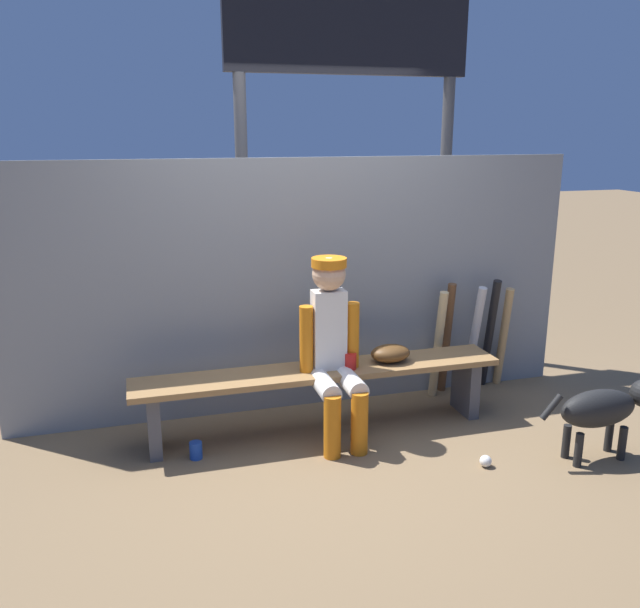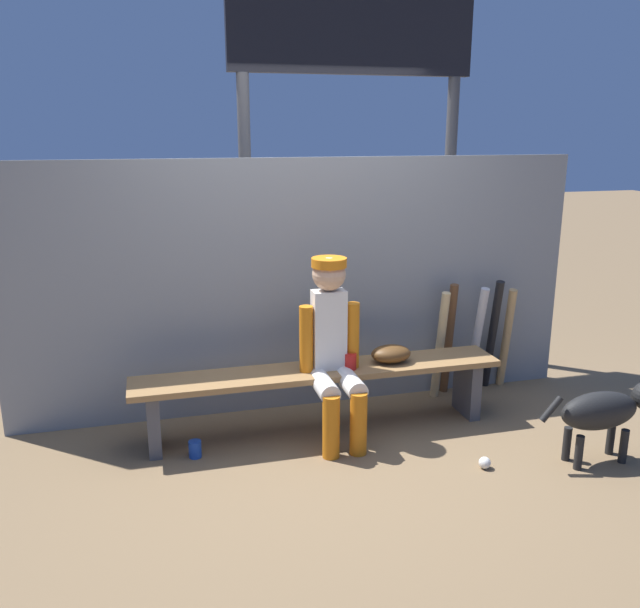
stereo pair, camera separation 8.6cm
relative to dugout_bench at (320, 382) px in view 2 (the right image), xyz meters
The scene contains 15 objects.
ground_plane 0.35m from the dugout_bench, ahead, with size 30.00×30.00×0.00m, color brown.
chainlink_fence 0.73m from the dugout_bench, 90.00° to the left, with size 4.17×0.03×1.82m, color gray.
dugout_bench is the anchor object (origin of this frame).
player_seated 0.32m from the dugout_bench, 60.64° to the right, with size 0.41×0.55×1.21m.
baseball_glove 0.53m from the dugout_bench, ahead, with size 0.28×0.20×0.12m, color #593819.
bat_wood_natural 1.06m from the dugout_bench, 16.47° to the left, with size 0.06×0.06×0.86m, color tan.
bat_wood_dark 1.20m from the dugout_bench, 18.66° to the left, with size 0.06×0.06×0.89m, color brown.
bat_aluminum_silver 1.35m from the dugout_bench, 12.78° to the left, with size 0.06×0.06×0.88m, color #B7B7BC.
bat_aluminum_black 1.54m from the dugout_bench, 13.85° to the left, with size 0.06×0.06×0.91m, color black.
bat_wood_tan 1.67m from the dugout_bench, 13.03° to the left, with size 0.06×0.06×0.83m, color tan.
baseball 1.18m from the dugout_bench, 42.30° to the right, with size 0.07×0.07×0.07m, color white.
cup_on_ground 0.93m from the dugout_bench, 169.33° to the right, with size 0.08×0.08×0.11m, color #1E47AD.
cup_on_bench 0.26m from the dugout_bench, 17.32° to the right, with size 0.08×0.08×0.11m, color red.
scoreboard 2.53m from the dugout_bench, 62.14° to the left, with size 2.30×0.27×3.42m.
dog 1.82m from the dugout_bench, 28.17° to the right, with size 0.84×0.20×0.49m.
Camera 2 is at (-1.07, -4.00, 2.01)m, focal length 36.80 mm.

